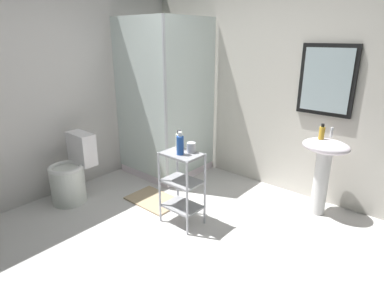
{
  "coord_description": "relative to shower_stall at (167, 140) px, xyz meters",
  "views": [
    {
      "loc": [
        1.65,
        -1.6,
        1.78
      ],
      "look_at": [
        -0.12,
        0.48,
        0.85
      ],
      "focal_mm": 29.73,
      "sensor_mm": 36.0,
      "label": 1
    }
  ],
  "objects": [
    {
      "name": "wall_back",
      "position": [
        1.21,
        0.62,
        0.79
      ],
      "size": [
        4.2,
        0.14,
        2.5
      ],
      "color": "silver",
      "rests_on": "ground_plane"
    },
    {
      "name": "shower_stall",
      "position": [
        0.0,
        0.0,
        0.0
      ],
      "size": [
        0.92,
        0.92,
        2.0
      ],
      "color": "white",
      "rests_on": "ground_plane"
    },
    {
      "name": "shampoo_bottle_blue",
      "position": [
        0.99,
        -0.81,
        0.37
      ],
      "size": [
        0.07,
        0.07,
        0.22
      ],
      "color": "#2454B5",
      "rests_on": "storage_cart"
    },
    {
      "name": "bath_mat",
      "position": [
        0.44,
        -0.66,
        -0.45
      ],
      "size": [
        0.6,
        0.4,
        0.02
      ],
      "primitive_type": "cube",
      "color": "tan",
      "rests_on": "ground_plane"
    },
    {
      "name": "rinse_cup",
      "position": [
        1.03,
        -0.7,
        0.32
      ],
      "size": [
        0.08,
        0.08,
        0.1
      ],
      "primitive_type": "cylinder",
      "color": "silver",
      "rests_on": "storage_cart"
    },
    {
      "name": "ground_plane",
      "position": [
        1.21,
        -1.23,
        -0.47
      ],
      "size": [
        4.2,
        4.2,
        0.02
      ],
      "primitive_type": "cube",
      "color": "silver"
    },
    {
      "name": "lotion_bottle_white",
      "position": [
        0.87,
        -0.7,
        0.36
      ],
      "size": [
        0.07,
        0.07,
        0.19
      ],
      "color": "white",
      "rests_on": "storage_cart"
    },
    {
      "name": "toilet",
      "position": [
        -0.27,
        -1.23,
        -0.15
      ],
      "size": [
        0.37,
        0.49,
        0.76
      ],
      "color": "white",
      "rests_on": "ground_plane"
    },
    {
      "name": "wall_left",
      "position": [
        -0.64,
        -1.23,
        0.79
      ],
      "size": [
        0.1,
        4.2,
        2.5
      ],
      "primitive_type": "cube",
      "color": "silver",
      "rests_on": "ground_plane"
    },
    {
      "name": "hand_soap_bottle",
      "position": [
        1.89,
        0.28,
        0.41
      ],
      "size": [
        0.05,
        0.05,
        0.16
      ],
      "color": "gold",
      "rests_on": "pedestal_sink"
    },
    {
      "name": "pedestal_sink",
      "position": [
        1.94,
        0.29,
        0.12
      ],
      "size": [
        0.46,
        0.37,
        0.81
      ],
      "color": "white",
      "rests_on": "ground_plane"
    },
    {
      "name": "storage_cart",
      "position": [
        0.98,
        -0.78,
        -0.03
      ],
      "size": [
        0.38,
        0.28,
        0.74
      ],
      "color": "silver",
      "rests_on": "ground_plane"
    },
    {
      "name": "sink_faucet",
      "position": [
        1.94,
        0.41,
        0.4
      ],
      "size": [
        0.03,
        0.03,
        0.1
      ],
      "primitive_type": "cylinder",
      "color": "silver",
      "rests_on": "pedestal_sink"
    }
  ]
}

